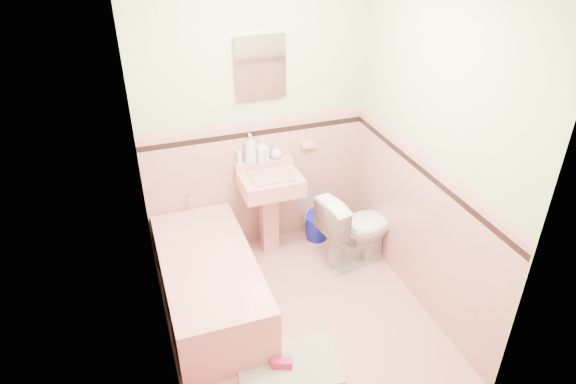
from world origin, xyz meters
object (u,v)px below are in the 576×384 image
object	(u,v)px
bathtub	(210,284)
bucket	(317,227)
soap_bottle_mid	(262,150)
soap_bottle_left	(250,148)
soap_bottle_right	(276,152)
toilet	(357,228)
shoe	(282,363)
medicine_cabinet	(260,67)
sink	(271,215)

from	to	relation	value
bathtub	bucket	bearing A→B (deg)	27.23
bathtub	soap_bottle_mid	xyz separation A→B (m)	(0.66, 0.71, 0.75)
soap_bottle_left	bucket	xyz separation A→B (m)	(0.60, -0.11, -0.88)
bathtub	soap_bottle_right	world-z (taller)	soap_bottle_right
toilet	shoe	world-z (taller)	toilet
bathtub	soap_bottle_right	size ratio (longest dim) A/B	11.52
medicine_cabinet	soap_bottle_mid	world-z (taller)	medicine_cabinet
sink	shoe	bearing A→B (deg)	-104.57
soap_bottle_right	shoe	bearing A→B (deg)	-106.96
bathtub	bucket	size ratio (longest dim) A/B	5.86
soap_bottle_right	shoe	size ratio (longest dim) A/B	0.88
medicine_cabinet	shoe	distance (m)	2.27
soap_bottle_mid	bathtub	bearing A→B (deg)	-132.99
toilet	shoe	distance (m)	1.43
sink	soap_bottle_left	bearing A→B (deg)	123.46
soap_bottle_left	shoe	size ratio (longest dim) A/B	1.82
soap_bottle_left	shoe	xyz separation A→B (m)	(-0.22, -1.50, -0.95)
soap_bottle_mid	toilet	size ratio (longest dim) A/B	0.31
medicine_cabinet	shoe	xyz separation A→B (m)	(-0.34, -1.53, -1.64)
bucket	sink	bearing A→B (deg)	-171.88
sink	soap_bottle_mid	world-z (taller)	soap_bottle_mid
medicine_cabinet	soap_bottle_left	world-z (taller)	medicine_cabinet
shoe	soap_bottle_right	bearing A→B (deg)	94.39
sink	soap_bottle_mid	bearing A→B (deg)	95.77
medicine_cabinet	toilet	bearing A→B (deg)	-40.37
medicine_cabinet	soap_bottle_mid	bearing A→B (deg)	-121.24
sink	bathtub	bearing A→B (deg)	-142.07
medicine_cabinet	soap_bottle_left	bearing A→B (deg)	-165.84
bathtub	soap_bottle_mid	distance (m)	1.23
soap_bottle_left	bathtub	bearing A→B (deg)	-128.32
sink	toilet	xyz separation A→B (m)	(0.68, -0.37, -0.06)
bathtub	shoe	bearing A→B (deg)	-67.04
soap_bottle_left	bucket	bearing A→B (deg)	-10.42
bathtub	soap_bottle_mid	world-z (taller)	soap_bottle_mid
bathtub	medicine_cabinet	size ratio (longest dim) A/B	2.98
bathtub	toilet	world-z (taller)	toilet
sink	shoe	distance (m)	1.41
bucket	soap_bottle_right	bearing A→B (deg)	163.31
sink	soap_bottle_left	world-z (taller)	soap_bottle_left
medicine_cabinet	toilet	distance (m)	1.62
soap_bottle_left	soap_bottle_right	world-z (taller)	soap_bottle_left
bucket	shoe	bearing A→B (deg)	-120.75
sink	toilet	bearing A→B (deg)	-28.41
bathtub	soap_bottle_left	xyz separation A→B (m)	(0.56, 0.71, 0.78)
soap_bottle_left	sink	bearing A→B (deg)	-56.54
sink	toilet	world-z (taller)	sink
toilet	bucket	distance (m)	0.53
sink	soap_bottle_mid	distance (m)	0.60
bucket	medicine_cabinet	bearing A→B (deg)	163.78
bathtub	medicine_cabinet	bearing A→B (deg)	47.42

